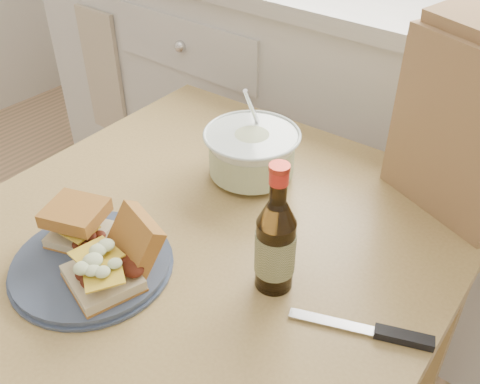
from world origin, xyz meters
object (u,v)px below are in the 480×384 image
Objects in this scene: dining_table at (212,267)px; plate at (92,264)px; coleslaw_bowl at (252,155)px; beer_bottle at (276,243)px; paper_bag at (477,125)px.

dining_table is 0.24m from plate.
dining_table is 4.59× the size of coleslaw_bowl.
beer_bottle is 0.70× the size of paper_bag.
beer_bottle is (0.25, 0.16, 0.08)m from plate.
beer_bottle is at bearing 32.61° from plate.
plate reaches higher than dining_table.
coleslaw_bowl is at bearing -130.68° from paper_bag.
plate is 0.80× the size of paper_bag.
paper_bag is (0.39, 0.57, 0.15)m from plate.
plate is 1.14× the size of beer_bottle.
plate is at bearing -103.51° from paper_bag.
paper_bag reaches higher than beer_bottle.
beer_bottle is (0.21, -0.22, 0.04)m from coleslaw_bowl.
plate is at bearing -139.06° from beer_bottle.
coleslaw_bowl is (-0.04, 0.17, 0.15)m from dining_table.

